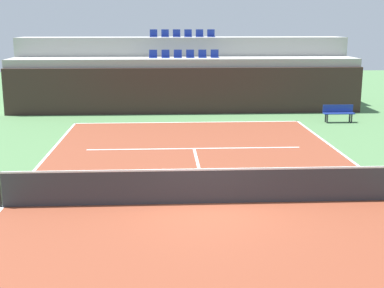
% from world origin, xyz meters
% --- Properties ---
extents(ground_plane, '(80.00, 80.00, 0.00)m').
position_xyz_m(ground_plane, '(0.00, 0.00, 0.00)').
color(ground_plane, '#477042').
extents(court_surface, '(11.00, 24.00, 0.01)m').
position_xyz_m(court_surface, '(0.00, 0.00, 0.01)').
color(court_surface, brown).
rests_on(court_surface, ground_plane).
extents(baseline_far, '(11.00, 0.10, 0.00)m').
position_xyz_m(baseline_far, '(0.00, 11.95, 0.01)').
color(baseline_far, white).
rests_on(baseline_far, court_surface).
extents(sideline_left, '(0.10, 24.00, 0.00)m').
position_xyz_m(sideline_left, '(-5.45, 0.00, 0.01)').
color(sideline_left, white).
rests_on(sideline_left, court_surface).
extents(service_line_far, '(8.26, 0.10, 0.00)m').
position_xyz_m(service_line_far, '(0.00, 6.40, 0.01)').
color(service_line_far, white).
rests_on(service_line_far, court_surface).
extents(centre_service_line, '(0.10, 6.40, 0.00)m').
position_xyz_m(centre_service_line, '(0.00, 3.20, 0.01)').
color(centre_service_line, white).
rests_on(centre_service_line, court_surface).
extents(back_wall, '(19.02, 0.30, 2.44)m').
position_xyz_m(back_wall, '(0.00, 14.57, 1.22)').
color(back_wall, '#33231E').
rests_on(back_wall, ground_plane).
extents(stands_tier_lower, '(19.02, 2.40, 2.88)m').
position_xyz_m(stands_tier_lower, '(0.00, 15.92, 1.44)').
color(stands_tier_lower, '#9E9E99').
rests_on(stands_tier_lower, ground_plane).
extents(stands_tier_upper, '(19.02, 2.40, 3.94)m').
position_xyz_m(stands_tier_upper, '(0.00, 18.32, 1.97)').
color(stands_tier_upper, '#9E9E99').
rests_on(stands_tier_upper, ground_plane).
extents(seating_row_lower, '(3.84, 0.44, 0.44)m').
position_xyz_m(seating_row_lower, '(-0.00, 16.01, 3.00)').
color(seating_row_lower, navy).
rests_on(seating_row_lower, stands_tier_lower).
extents(seating_row_upper, '(3.84, 0.44, 0.44)m').
position_xyz_m(seating_row_upper, '(-0.00, 18.41, 4.06)').
color(seating_row_upper, navy).
rests_on(seating_row_upper, stands_tier_upper).
extents(tennis_net, '(11.08, 0.08, 1.07)m').
position_xyz_m(tennis_net, '(0.00, 0.00, 0.51)').
color(tennis_net, black).
rests_on(tennis_net, court_surface).
extents(player_bench, '(1.50, 0.40, 0.85)m').
position_xyz_m(player_bench, '(7.38, 11.65, 0.51)').
color(player_bench, navy).
rests_on(player_bench, ground_plane).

